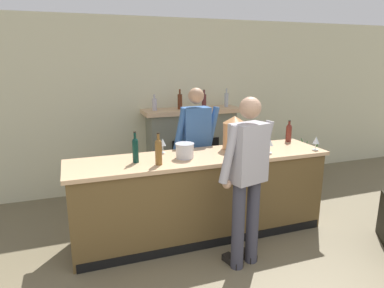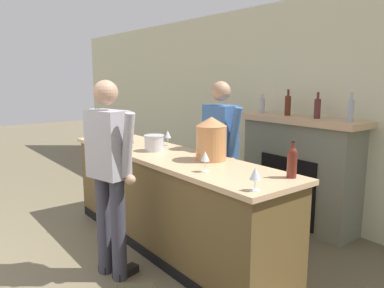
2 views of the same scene
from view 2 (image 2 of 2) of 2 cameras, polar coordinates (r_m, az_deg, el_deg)
wall_back_panel at (r=5.20m, az=12.67°, el=5.28°), size 12.00×0.07×2.75m
bar_counter at (r=4.01m, az=-3.65°, el=-8.56°), size 3.09×0.75×1.01m
fireplace_stone at (r=4.74m, az=15.98°, el=-3.89°), size 1.59×0.52×1.65m
person_customer at (r=3.36m, az=-12.50°, el=-4.08°), size 0.64×0.37×1.77m
person_bartender at (r=4.12m, az=4.25°, el=-1.39°), size 0.66×0.31×1.75m
copper_dispenser at (r=3.54m, az=2.97°, el=0.85°), size 0.29×0.33×0.42m
ice_bucket_steel at (r=4.02m, az=-5.79°, el=0.17°), size 0.22×0.22×0.17m
wine_bottle_burgundy_dark at (r=4.50m, az=-9.38°, el=1.98°), size 0.07×0.07×0.35m
wine_bottle_merlot_tall at (r=3.03m, az=15.01°, el=-2.54°), size 0.08×0.08×0.29m
wine_bottle_riesling_slim at (r=4.24m, az=-9.94°, el=1.51°), size 0.07×0.07×0.35m
wine_glass_back_row at (r=4.33m, az=-3.71°, el=1.44°), size 0.08×0.08×0.18m
wine_glass_front_left at (r=2.63m, az=9.61°, el=-4.57°), size 0.08×0.08×0.17m
wine_glass_near_bucket at (r=3.11m, az=2.02°, el=-2.00°), size 0.08×0.08×0.17m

